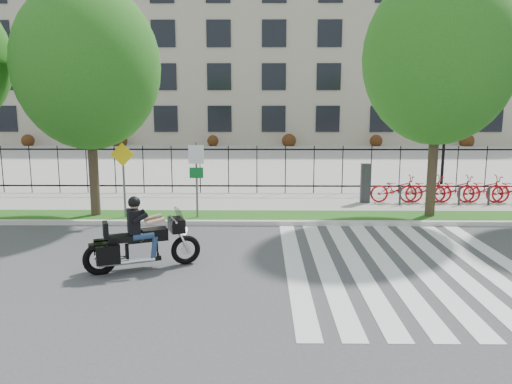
{
  "coord_description": "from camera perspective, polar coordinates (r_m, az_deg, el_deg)",
  "views": [
    {
      "loc": [
        1.4,
        -11.63,
        3.89
      ],
      "look_at": [
        1.23,
        3.0,
        1.29
      ],
      "focal_mm": 35.0,
      "sensor_mm": 36.0,
      "label": 1
    }
  ],
  "objects": [
    {
      "name": "sign_pole_regulatory",
      "position": [
        16.49,
        -6.83,
        2.51
      ],
      "size": [
        0.5,
        0.09,
        2.5
      ],
      "color": "#59595B",
      "rests_on": "grass_verge"
    },
    {
      "name": "sign_pole_warning",
      "position": [
        16.97,
        -14.93,
        2.47
      ],
      "size": [
        0.78,
        0.09,
        2.49
      ],
      "color": "#59595B",
      "rests_on": "grass_verge"
    },
    {
      "name": "iron_fence",
      "position": [
        21.05,
        -3.16,
        2.58
      ],
      "size": [
        30.0,
        0.06,
        2.0
      ],
      "primitive_type": null,
      "color": "black",
      "rests_on": "sidewalk"
    },
    {
      "name": "street_tree_2",
      "position": [
        17.59,
        20.2,
        14.22
      ],
      "size": [
        4.89,
        4.89,
        8.01
      ],
      "color": "#382A1F",
      "rests_on": "grass_verge"
    },
    {
      "name": "plaza",
      "position": [
        36.86,
        -1.53,
        4.09
      ],
      "size": [
        80.0,
        34.0,
        0.1
      ],
      "primitive_type": "cube",
      "color": "#9C9892",
      "rests_on": "ground"
    },
    {
      "name": "ground",
      "position": [
        12.34,
        -5.94,
        -8.35
      ],
      "size": [
        120.0,
        120.0,
        0.0
      ],
      "primitive_type": "plane",
      "color": "#3E3E41",
      "rests_on": "ground"
    },
    {
      "name": "sidewalk",
      "position": [
        19.51,
        -3.47,
        -1.22
      ],
      "size": [
        60.0,
        3.5,
        0.15
      ],
      "primitive_type": "cube",
      "color": "#9C9892",
      "rests_on": "ground"
    },
    {
      "name": "street_tree_1",
      "position": [
        17.56,
        -18.69,
        13.42
      ],
      "size": [
        4.7,
        4.7,
        7.64
      ],
      "color": "#382A1F",
      "rests_on": "grass_verge"
    },
    {
      "name": "curb",
      "position": [
        16.24,
        -4.31,
        -3.53
      ],
      "size": [
        60.0,
        0.2,
        0.15
      ],
      "primitive_type": "cube",
      "color": "beige",
      "rests_on": "ground"
    },
    {
      "name": "office_building",
      "position": [
        56.89,
        -0.8,
        16.21
      ],
      "size": [
        60.0,
        21.9,
        20.15
      ],
      "color": "#A99E88",
      "rests_on": "ground"
    },
    {
      "name": "crosswalk_stripes",
      "position": [
        12.73,
        16.41,
        -8.11
      ],
      "size": [
        5.7,
        8.0,
        0.01
      ],
      "primitive_type": null,
      "color": "silver",
      "rests_on": "ground"
    },
    {
      "name": "motorcycle_rider",
      "position": [
        12.12,
        -12.85,
        -5.39
      ],
      "size": [
        2.62,
        1.43,
        2.14
      ],
      "color": "black",
      "rests_on": "ground"
    },
    {
      "name": "lamp_post_right",
      "position": [
        25.16,
        20.85,
        7.87
      ],
      "size": [
        1.06,
        0.7,
        4.25
      ],
      "color": "black",
      "rests_on": "ground"
    },
    {
      "name": "bike_share_station",
      "position": [
        21.34,
        27.11,
        0.3
      ],
      "size": [
        11.17,
        0.89,
        1.5
      ],
      "color": "#2D2D33",
      "rests_on": "sidewalk"
    },
    {
      "name": "grass_verge",
      "position": [
        17.07,
        -4.06,
        -2.86
      ],
      "size": [
        60.0,
        1.5,
        0.15
      ],
      "primitive_type": "cube",
      "color": "#214A12",
      "rests_on": "ground"
    }
  ]
}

